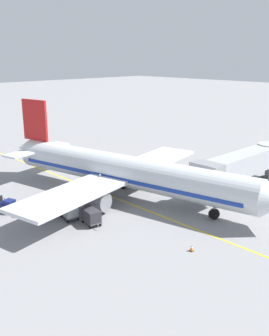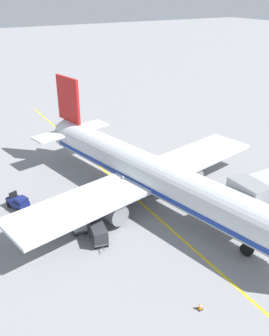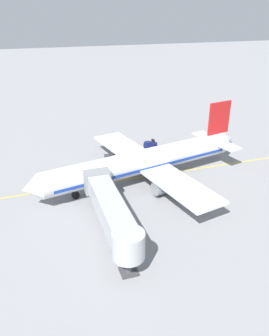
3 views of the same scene
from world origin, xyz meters
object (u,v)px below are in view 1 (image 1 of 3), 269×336
object	(u,v)px
jet_bridge	(242,164)
safety_cone_nose_left	(191,248)
baggage_cart_third_in_train	(52,204)
ground_crew_wing_walker	(25,208)
baggage_tug_lead	(5,205)
baggage_cart_front	(91,216)
baggage_cart_second_in_train	(69,210)
parked_airliner	(124,171)

from	to	relation	value
jet_bridge	safety_cone_nose_left	bearing A→B (deg)	17.75
baggage_cart_third_in_train	ground_crew_wing_walker	bearing A→B (deg)	-20.93
baggage_tug_lead	ground_crew_wing_walker	bearing A→B (deg)	106.91
baggage_cart_front	baggage_cart_second_in_train	size ratio (longest dim) A/B	1.00
baggage_cart_third_in_train	ground_crew_wing_walker	xyz separation A→B (m)	(2.63, -1.01, 0.00)
baggage_tug_lead	baggage_cart_third_in_train	bearing A→B (deg)	132.56
jet_bridge	ground_crew_wing_walker	xyz separation A→B (m)	(23.52, -11.28, -2.51)
parked_airliner	ground_crew_wing_walker	bearing A→B (deg)	-13.86
jet_bridge	baggage_cart_second_in_train	distance (m)	22.03
jet_bridge	safety_cone_nose_left	size ratio (longest dim) A/B	28.65
parked_airliner	baggage_cart_third_in_train	bearing A→B (deg)	-11.65
baggage_cart_second_in_train	baggage_cart_third_in_train	bearing A→B (deg)	-82.12
baggage_cart_front	baggage_cart_second_in_train	distance (m)	2.78
jet_bridge	baggage_cart_second_in_train	xyz separation A→B (m)	(20.52, -7.62, -2.51)
baggage_cart_front	baggage_cart_third_in_train	world-z (taller)	same
baggage_cart_second_in_train	safety_cone_nose_left	size ratio (longest dim) A/B	5.05
parked_airliner	safety_cone_nose_left	bearing A→B (deg)	71.01
parked_airliner	ground_crew_wing_walker	distance (m)	11.99
jet_bridge	safety_cone_nose_left	xyz separation A→B (m)	(16.84, 5.39, -3.17)
baggage_tug_lead	safety_cone_nose_left	world-z (taller)	baggage_tug_lead
parked_airliner	baggage_cart_third_in_train	xyz separation A→B (m)	(8.81, -1.82, -2.24)
jet_bridge	ground_crew_wing_walker	world-z (taller)	jet_bridge
baggage_tug_lead	ground_crew_wing_walker	xyz separation A→B (m)	(-0.84, 2.78, 0.24)
jet_bridge	baggage_tug_lead	world-z (taller)	jet_bridge
safety_cone_nose_left	jet_bridge	bearing A→B (deg)	-162.25
baggage_cart_third_in_train	baggage_tug_lead	bearing A→B (deg)	-47.44
parked_airliner	baggage_cart_second_in_train	size ratio (longest dim) A/B	12.46
baggage_cart_third_in_train	safety_cone_nose_left	size ratio (longest dim) A/B	5.05
ground_crew_wing_walker	safety_cone_nose_left	bearing A→B (deg)	111.82
parked_airliner	baggage_cart_third_in_train	size ratio (longest dim) A/B	12.46
parked_airliner	ground_crew_wing_walker	world-z (taller)	parked_airliner
baggage_cart_third_in_train	safety_cone_nose_left	distance (m)	16.19
parked_airliner	baggage_cart_front	distance (m)	8.69
baggage_cart_third_in_train	parked_airliner	bearing A→B (deg)	168.35
jet_bridge	baggage_tug_lead	distance (m)	28.26
jet_bridge	baggage_tug_lead	bearing A→B (deg)	-29.99
parked_airliner	safety_cone_nose_left	xyz separation A→B (m)	(4.77, 13.85, -2.90)
baggage_cart_second_in_train	safety_cone_nose_left	distance (m)	13.53
baggage_cart_front	ground_crew_wing_walker	xyz separation A→B (m)	(3.81, -6.33, 0.00)
parked_airliner	safety_cone_nose_left	size ratio (longest dim) A/B	62.89
baggage_tug_lead	ground_crew_wing_walker	size ratio (longest dim) A/B	1.63
baggage_tug_lead	baggage_cart_second_in_train	distance (m)	7.51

